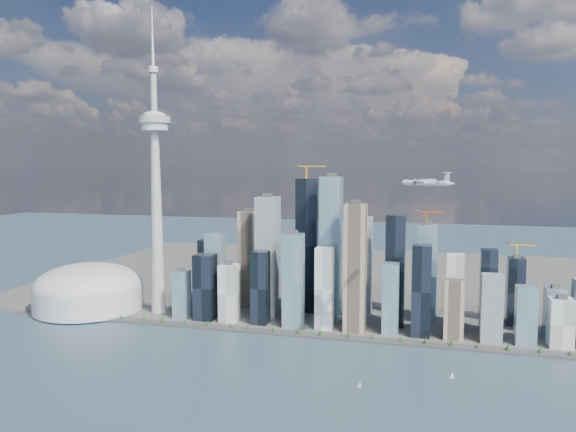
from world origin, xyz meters
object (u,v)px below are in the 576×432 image
(sailboat_east, at_px, (452,376))
(dome_stadium, at_px, (89,290))
(sailboat_west, at_px, (359,385))
(needle_tower, at_px, (156,186))
(airplane, at_px, (426,182))

(sailboat_east, bearing_deg, dome_stadium, 145.87)
(sailboat_west, bearing_deg, needle_tower, 153.35)
(sailboat_east, bearing_deg, needle_tower, 141.14)
(needle_tower, distance_m, dome_stadium, 241.40)
(airplane, xyz_separation_m, sailboat_west, (-73.55, -98.21, -250.13))
(airplane, relative_size, sailboat_west, 8.32)
(dome_stadium, xyz_separation_m, sailboat_east, (656.70, -172.00, -36.41))
(needle_tower, xyz_separation_m, sailboat_east, (516.70, -182.00, -232.81))
(needle_tower, height_order, sailboat_east, needle_tower)
(needle_tower, bearing_deg, airplane, -16.80)
(needle_tower, height_order, airplane, needle_tower)
(needle_tower, distance_m, sailboat_west, 526.05)
(airplane, bearing_deg, dome_stadium, -172.20)
(airplane, relative_size, sailboat_east, 7.70)
(dome_stadium, height_order, sailboat_east, dome_stadium)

